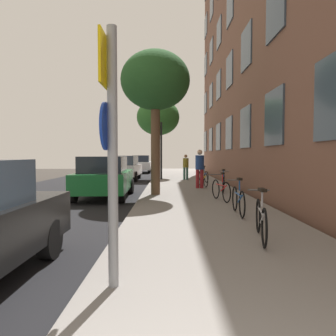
% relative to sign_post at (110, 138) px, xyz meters
% --- Properties ---
extents(ground_plane, '(41.80, 41.80, 0.00)m').
position_rel_sign_post_xyz_m(ground_plane, '(-1.78, 12.02, -1.90)').
color(ground_plane, '#332D28').
extents(road_asphalt, '(7.00, 38.00, 0.01)m').
position_rel_sign_post_xyz_m(road_asphalt, '(-3.88, 12.02, -1.89)').
color(road_asphalt, black).
rests_on(road_asphalt, ground).
extents(sidewalk, '(4.20, 38.00, 0.12)m').
position_rel_sign_post_xyz_m(sidewalk, '(1.72, 12.02, -1.84)').
color(sidewalk, gray).
rests_on(sidewalk, ground).
extents(building_facade, '(0.56, 27.00, 18.05)m').
position_rel_sign_post_xyz_m(building_facade, '(4.31, 11.52, 7.15)').
color(building_facade, brown).
rests_on(building_facade, ground).
extents(sign_post, '(0.16, 0.60, 3.07)m').
position_rel_sign_post_xyz_m(sign_post, '(0.00, 0.00, 0.00)').
color(sign_post, gray).
rests_on(sign_post, sidewalk).
extents(traffic_light, '(0.43, 0.24, 3.65)m').
position_rel_sign_post_xyz_m(traffic_light, '(0.14, 15.99, 0.72)').
color(traffic_light, black).
rests_on(traffic_light, sidewalk).
extents(tree_near, '(2.71, 2.71, 5.63)m').
position_rel_sign_post_xyz_m(tree_near, '(0.18, 8.47, 2.63)').
color(tree_near, brown).
rests_on(tree_near, sidewalk).
extents(tree_far, '(2.98, 2.98, 5.47)m').
position_rel_sign_post_xyz_m(tree_far, '(-0.02, 17.91, 2.40)').
color(tree_far, '#4C3823').
rests_on(tree_far, sidewalk).
extents(bicycle_0, '(0.50, 1.71, 0.97)m').
position_rel_sign_post_xyz_m(bicycle_0, '(2.40, 2.01, -1.40)').
color(bicycle_0, black).
rests_on(bicycle_0, sidewalk).
extents(bicycle_1, '(0.42, 1.70, 0.98)m').
position_rel_sign_post_xyz_m(bicycle_1, '(2.53, 4.41, -1.39)').
color(bicycle_1, black).
rests_on(bicycle_1, sidewalk).
extents(bicycle_2, '(0.50, 1.63, 0.98)m').
position_rel_sign_post_xyz_m(bicycle_2, '(2.49, 6.81, -1.39)').
color(bicycle_2, black).
rests_on(bicycle_2, sidewalk).
extents(bicycle_3, '(0.52, 1.71, 0.97)m').
position_rel_sign_post_xyz_m(bicycle_3, '(3.02, 9.21, -1.40)').
color(bicycle_3, black).
rests_on(bicycle_3, sidewalk).
extents(bicycle_4, '(0.48, 1.71, 0.96)m').
position_rel_sign_post_xyz_m(bicycle_4, '(2.41, 11.61, -1.40)').
color(bicycle_4, black).
rests_on(bicycle_4, sidewalk).
extents(bicycle_5, '(0.52, 1.59, 0.94)m').
position_rel_sign_post_xyz_m(bicycle_5, '(2.73, 14.01, -1.41)').
color(bicycle_5, black).
rests_on(bicycle_5, sidewalk).
extents(pedestrian_0, '(0.47, 0.47, 1.81)m').
position_rel_sign_post_xyz_m(pedestrian_0, '(2.17, 10.74, -0.74)').
color(pedestrian_0, maroon).
rests_on(pedestrian_0, sidewalk).
extents(pedestrian_1, '(0.50, 0.50, 1.59)m').
position_rel_sign_post_xyz_m(pedestrian_1, '(1.80, 15.66, -0.87)').
color(pedestrian_1, '#33594C').
rests_on(pedestrian_1, sidewalk).
extents(car_1, '(2.03, 4.08, 1.62)m').
position_rel_sign_post_xyz_m(car_1, '(-1.80, 8.30, -1.06)').
color(car_1, '#19662D').
rests_on(car_1, road_asphalt).
extents(car_2, '(1.90, 4.06, 1.62)m').
position_rel_sign_post_xyz_m(car_2, '(-2.17, 16.63, -1.06)').
color(car_2, silver).
rests_on(car_2, road_asphalt).
extents(car_3, '(1.82, 3.94, 1.62)m').
position_rel_sign_post_xyz_m(car_3, '(-1.80, 24.96, -1.06)').
color(car_3, silver).
rests_on(car_3, road_asphalt).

